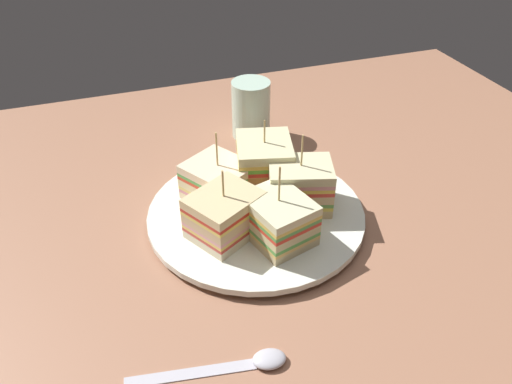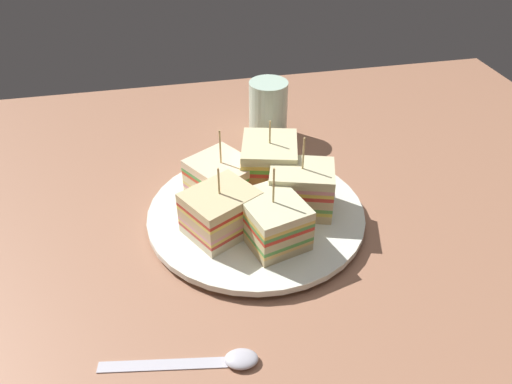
% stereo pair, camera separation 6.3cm
% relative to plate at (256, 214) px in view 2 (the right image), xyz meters
% --- Properties ---
extents(ground_plane, '(1.19, 0.89, 0.02)m').
position_rel_plate_xyz_m(ground_plane, '(0.00, 0.00, -0.02)').
color(ground_plane, '#A36E52').
extents(plate, '(0.28, 0.28, 0.02)m').
position_rel_plate_xyz_m(plate, '(0.00, 0.00, 0.00)').
color(plate, white).
rests_on(plate, ground_plane).
extents(sandwich_wedge_0, '(0.10, 0.10, 0.10)m').
position_rel_plate_xyz_m(sandwich_wedge_0, '(-0.04, 0.04, 0.03)').
color(sandwich_wedge_0, beige).
rests_on(sandwich_wedge_0, plate).
extents(sandwich_wedge_1, '(0.10, 0.10, 0.09)m').
position_rel_plate_xyz_m(sandwich_wedge_1, '(-0.05, -0.03, 0.03)').
color(sandwich_wedge_1, beige).
rests_on(sandwich_wedge_1, plate).
extents(sandwich_wedge_2, '(0.08, 0.09, 0.10)m').
position_rel_plate_xyz_m(sandwich_wedge_2, '(0.01, -0.06, 0.03)').
color(sandwich_wedge_2, beige).
rests_on(sandwich_wedge_2, plate).
extents(sandwich_wedge_3, '(0.09, 0.08, 0.11)m').
position_rel_plate_xyz_m(sandwich_wedge_3, '(0.06, -0.01, 0.04)').
color(sandwich_wedge_3, beige).
rests_on(sandwich_wedge_3, plate).
extents(sandwich_wedge_4, '(0.09, 0.10, 0.10)m').
position_rel_plate_xyz_m(sandwich_wedge_4, '(0.03, 0.05, 0.04)').
color(sandwich_wedge_4, beige).
rests_on(sandwich_wedge_4, plate).
extents(chip_pile, '(0.07, 0.07, 0.02)m').
position_rel_plate_xyz_m(chip_pile, '(0.02, -0.01, 0.02)').
color(chip_pile, '#E2B269').
rests_on(chip_pile, plate).
extents(spoon, '(0.16, 0.04, 0.01)m').
position_rel_plate_xyz_m(spoon, '(-0.08, -0.20, -0.01)').
color(spoon, silver).
rests_on(spoon, ground_plane).
extents(drinking_glass, '(0.06, 0.06, 0.09)m').
position_rel_plate_xyz_m(drinking_glass, '(0.07, 0.21, 0.03)').
color(drinking_glass, silver).
rests_on(drinking_glass, ground_plane).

